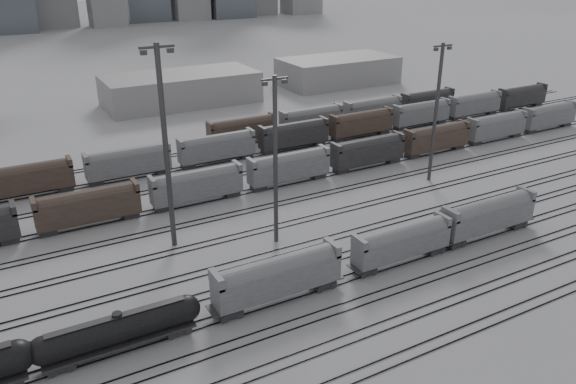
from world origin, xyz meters
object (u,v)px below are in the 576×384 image
hopper_car_c (488,214)px  tank_car_b (119,330)px  light_mast_c (275,158)px  hopper_car_a (277,275)px  hopper_car_b (402,241)px

hopper_car_c → tank_car_b: bearing=180.0°
hopper_car_c → light_mast_c: size_ratio=0.66×
hopper_car_a → light_mast_c: size_ratio=0.67×
hopper_car_c → light_mast_c: 31.56m
hopper_car_c → hopper_car_b: bearing=180.0°
hopper_car_a → light_mast_c: bearing=62.9°
hopper_car_a → hopper_car_c: bearing=0.0°
hopper_car_b → tank_car_b: bearing=180.0°
tank_car_b → hopper_car_a: 18.27m
tank_car_b → hopper_car_b: bearing=0.0°
light_mast_c → hopper_car_b: bearing=-48.4°
hopper_car_c → light_mast_c: (-27.25, 13.10, 9.04)m
hopper_car_b → light_mast_c: light_mast_c is taller
tank_car_b → hopper_car_b: hopper_car_b is taller
tank_car_b → hopper_car_c: hopper_car_c is taller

